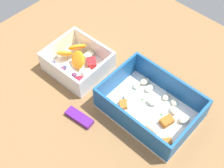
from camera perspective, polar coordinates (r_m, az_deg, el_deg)
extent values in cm
cube|color=brown|center=(77.46, -0.83, -0.56)|extent=(80.00, 80.00, 2.00)
cube|color=white|center=(72.36, 7.10, -5.08)|extent=(22.00, 15.93, 0.60)
cube|color=#19518C|center=(67.29, 14.55, -8.54)|extent=(0.82, 15.64, 6.38)
cube|color=#19518C|center=(73.10, 0.87, 1.11)|extent=(0.82, 15.64, 6.38)
cube|color=#19518C|center=(66.08, 3.35, -7.56)|extent=(20.59, 0.88, 6.38)
cube|color=#19518C|center=(73.44, 10.99, 0.09)|extent=(20.59, 0.88, 6.38)
ellipsoid|color=beige|center=(71.10, 13.57, -6.57)|extent=(2.52, 3.07, 1.33)
ellipsoid|color=beige|center=(75.06, 4.73, -0.22)|extent=(2.11, 2.58, 1.12)
ellipsoid|color=beige|center=(73.93, 10.23, -2.43)|extent=(1.90, 2.39, 1.06)
ellipsoid|color=beige|center=(73.47, 11.72, -3.39)|extent=(2.47, 2.38, 1.01)
ellipsoid|color=beige|center=(74.72, 7.07, -0.82)|extent=(1.69, 2.41, 1.20)
ellipsoid|color=beige|center=(71.99, 11.68, -4.95)|extent=(2.90, 2.56, 1.20)
ellipsoid|color=beige|center=(72.83, 2.96, -2.33)|extent=(2.18, 2.76, 1.23)
ellipsoid|color=beige|center=(75.91, 6.29, 0.54)|extent=(2.49, 2.97, 1.27)
ellipsoid|color=beige|center=(72.39, 7.64, -3.36)|extent=(3.04, 2.49, 1.32)
cube|color=#AD5B1E|center=(70.21, 10.39, -7.00)|extent=(2.78, 3.39, 1.54)
cube|color=#AD5B1E|center=(67.84, 9.79, -10.87)|extent=(3.52, 3.74, 1.00)
cube|color=#AD5B1E|center=(68.09, 6.89, -9.36)|extent=(3.10, 2.08, 1.42)
cube|color=#AD5B1E|center=(71.79, 2.14, -3.93)|extent=(3.03, 2.93, 1.11)
cube|color=#387A33|center=(71.74, 9.40, -5.76)|extent=(0.60, 0.40, 0.20)
cube|color=#387A33|center=(73.22, 7.18, -3.47)|extent=(0.60, 0.40, 0.20)
cube|color=#387A33|center=(75.54, 5.11, -0.65)|extent=(0.60, 0.40, 0.20)
cube|color=#387A33|center=(73.47, 5.78, -2.96)|extent=(0.60, 0.40, 0.20)
cube|color=white|center=(80.31, -6.38, 3.10)|extent=(15.43, 13.92, 0.60)
cube|color=white|center=(74.59, -2.71, 1.89)|extent=(1.19, 13.28, 5.44)
cube|color=white|center=(81.97, -10.13, 6.92)|extent=(1.19, 13.28, 5.44)
cube|color=white|center=(75.56, -9.95, 1.79)|extent=(13.67, 1.20, 5.44)
cube|color=white|center=(80.95, -3.41, 7.09)|extent=(13.67, 1.20, 5.44)
ellipsoid|color=orange|center=(81.51, -6.67, 6.99)|extent=(6.48, 6.71, 4.89)
ellipsoid|color=orange|center=(80.76, -9.01, 5.75)|extent=(5.56, 5.49, 4.26)
ellipsoid|color=orange|center=(78.37, -6.50, 4.59)|extent=(5.42, 4.57, 4.84)
cube|color=red|center=(79.45, -3.90, 4.00)|extent=(3.84, 3.66, 1.84)
cube|color=#F4EACC|center=(77.20, -4.71, 1.84)|extent=(3.32, 3.13, 1.60)
cube|color=#F4EACC|center=(81.48, -4.42, 5.37)|extent=(1.87, 2.48, 1.48)
sphere|color=#562D4C|center=(77.51, -7.23, 1.71)|extent=(1.44, 1.44, 1.44)
sphere|color=#562D4C|center=(78.76, -9.53, 2.65)|extent=(1.89, 1.89, 1.89)
sphere|color=#562D4C|center=(77.71, -8.76, 1.70)|extent=(1.58, 1.58, 1.58)
cone|color=red|center=(75.19, -6.18, 0.19)|extent=(2.87, 2.87, 2.30)
sphere|color=navy|center=(80.15, -10.52, 3.19)|extent=(1.15, 1.15, 1.15)
sphere|color=navy|center=(79.78, -9.01, 3.18)|extent=(1.11, 1.11, 1.11)
sphere|color=navy|center=(81.32, -11.15, 3.97)|extent=(1.11, 1.11, 1.11)
sphere|color=navy|center=(78.98, -10.36, 2.11)|extent=(0.93, 0.93, 0.93)
cube|color=#51197A|center=(70.89, -6.24, -6.37)|extent=(7.25, 3.28, 1.20)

